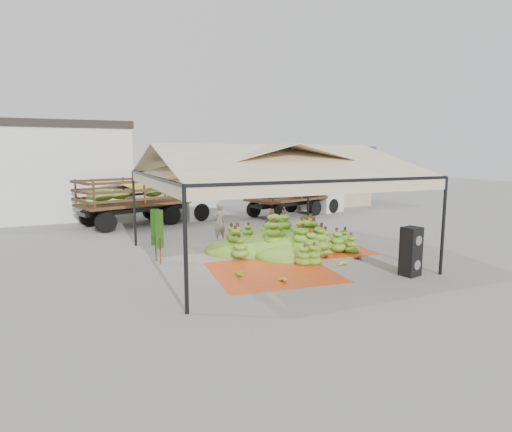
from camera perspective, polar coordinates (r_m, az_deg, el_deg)
name	(u,v)px	position (r m, az deg, el deg)	size (l,w,h in m)	color
ground	(268,258)	(15.31, 1.59, -5.63)	(90.00, 90.00, 0.00)	slate
canopy_tent	(268,165)	(14.85, 1.65, 6.81)	(8.10, 8.10, 4.00)	black
building_tan	(316,175)	(31.12, 8.00, 5.40)	(6.30, 5.30, 4.10)	tan
tarp_left	(273,272)	(13.59, 2.24, -7.45)	(3.72, 3.54, 0.01)	#CF4413
tarp_right	(306,246)	(17.33, 6.72, -3.98)	(4.11, 4.32, 0.01)	orange
banana_heap	(284,233)	(16.62, 3.71, -2.22)	(6.06, 4.98, 1.30)	#377418
hand_yellow_a	(280,279)	(12.53, 3.23, -8.38)	(0.47, 0.39, 0.21)	gold
hand_yellow_b	(343,263)	(14.49, 11.53, -6.19)	(0.46, 0.38, 0.21)	gold
hand_red_a	(356,257)	(15.40, 13.22, -5.37)	(0.46, 0.38, 0.21)	#571E14
hand_red_b	(324,257)	(15.29, 9.00, -5.36)	(0.44, 0.36, 0.20)	#581B14
hand_green	(236,273)	(13.13, -2.71, -7.55)	(0.50, 0.41, 0.23)	#4B831B
hanging_bunches	(330,187)	(14.21, 9.89, 3.86)	(1.74, 0.24, 0.20)	#4D7518
speaker_stack	(411,251)	(13.86, 19.94, -4.46)	(0.63, 0.58, 1.50)	black
banana_leaves	(160,264)	(14.86, -12.73, -6.29)	(0.96, 1.36, 3.70)	#246F1D
vendor	(219,222)	(17.89, -4.91, -0.86)	(0.61, 0.40, 1.66)	gray
truck_left	(155,194)	(23.31, -13.29, 2.85)	(7.60, 4.44, 2.47)	#493618
truck_right	(300,191)	(25.94, 5.86, 3.28)	(6.91, 4.15, 2.24)	#4D2F19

